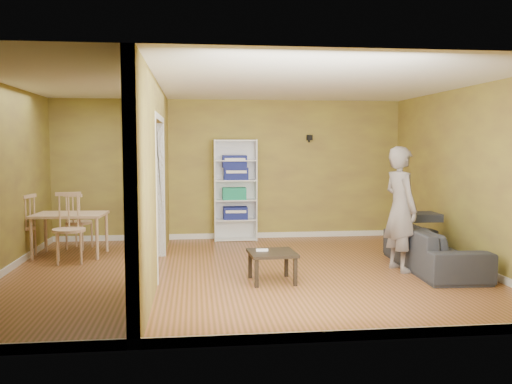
# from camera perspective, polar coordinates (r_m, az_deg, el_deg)

# --- Properties ---
(room_shell) EXTENTS (6.50, 6.50, 6.50)m
(room_shell) POSITION_cam_1_polar(r_m,az_deg,el_deg) (7.42, -1.36, 1.39)
(room_shell) COLOR #9D593A
(room_shell) RESTS_ON ground
(partition) EXTENTS (0.22, 5.50, 2.60)m
(partition) POSITION_cam_1_polar(r_m,az_deg,el_deg) (7.40, -10.65, 1.30)
(partition) COLOR #A79D37
(partition) RESTS_ON ground
(wall_speaker) EXTENTS (0.10, 0.10, 0.10)m
(wall_speaker) POSITION_cam_1_polar(r_m,az_deg,el_deg) (10.29, 5.65, 5.72)
(wall_speaker) COLOR black
(wall_speaker) RESTS_ON room_shell
(sofa) EXTENTS (2.15, 1.01, 0.80)m
(sofa) POSITION_cam_1_polar(r_m,az_deg,el_deg) (8.11, 18.18, -4.95)
(sofa) COLOR black
(sofa) RESTS_ON ground
(person) EXTENTS (0.84, 0.72, 2.05)m
(person) POSITION_cam_1_polar(r_m,az_deg,el_deg) (7.82, 15.00, -0.62)
(person) COLOR slate
(person) RESTS_ON ground
(bookshelf) EXTENTS (0.78, 0.34, 1.86)m
(bookshelf) POSITION_cam_1_polar(r_m,az_deg,el_deg) (10.04, -2.21, 0.22)
(bookshelf) COLOR white
(bookshelf) RESTS_ON ground
(paper_box_navy_a) EXTENTS (0.44, 0.29, 0.23)m
(paper_box_navy_a) POSITION_cam_1_polar(r_m,az_deg,el_deg) (10.03, -2.19, -2.21)
(paper_box_navy_a) COLOR navy
(paper_box_navy_a) RESTS_ON bookshelf
(paper_box_teal) EXTENTS (0.43, 0.28, 0.22)m
(paper_box_teal) POSITION_cam_1_polar(r_m,az_deg,el_deg) (9.99, -2.30, -0.16)
(paper_box_teal) COLOR #227368
(paper_box_teal) RESTS_ON bookshelf
(paper_box_navy_b) EXTENTS (0.44, 0.29, 0.23)m
(paper_box_navy_b) POSITION_cam_1_polar(r_m,az_deg,el_deg) (9.97, -2.13, 1.94)
(paper_box_navy_b) COLOR navy
(paper_box_navy_b) RESTS_ON bookshelf
(paper_box_navy_c) EXTENTS (0.44, 0.29, 0.22)m
(paper_box_navy_c) POSITION_cam_1_polar(r_m,az_deg,el_deg) (9.96, -2.28, 3.23)
(paper_box_navy_c) COLOR #12284D
(paper_box_navy_c) RESTS_ON bookshelf
(coffee_table) EXTENTS (0.59, 0.59, 0.39)m
(coffee_table) POSITION_cam_1_polar(r_m,az_deg,el_deg) (7.02, 1.70, -6.77)
(coffee_table) COLOR black
(coffee_table) RESTS_ON ground
(game_controller) EXTENTS (0.15, 0.04, 0.03)m
(game_controller) POSITION_cam_1_polar(r_m,az_deg,el_deg) (7.03, 0.63, -6.12)
(game_controller) COLOR white
(game_controller) RESTS_ON coffee_table
(dining_table) EXTENTS (1.09, 0.72, 0.68)m
(dining_table) POSITION_cam_1_polar(r_m,az_deg,el_deg) (9.10, -19.00, -2.62)
(dining_table) COLOR beige
(dining_table) RESTS_ON ground
(chair_left) EXTENTS (0.56, 0.56, 1.00)m
(chair_left) POSITION_cam_1_polar(r_m,az_deg,el_deg) (9.24, -23.60, -3.30)
(chair_left) COLOR #CEB08A
(chair_left) RESTS_ON ground
(chair_near) EXTENTS (0.57, 0.57, 1.05)m
(chair_near) POSITION_cam_1_polar(r_m,az_deg,el_deg) (8.56, -19.10, -3.60)
(chair_near) COLOR tan
(chair_near) RESTS_ON ground
(chair_far) EXTENTS (0.56, 0.56, 0.96)m
(chair_far) POSITION_cam_1_polar(r_m,az_deg,el_deg) (9.69, -18.15, -2.89)
(chair_far) COLOR tan
(chair_far) RESTS_ON ground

